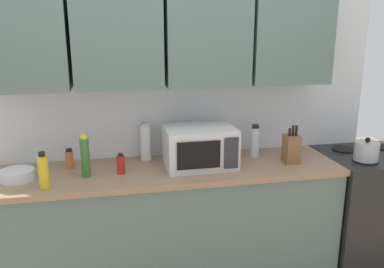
{
  "coord_description": "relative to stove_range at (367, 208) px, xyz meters",
  "views": [
    {
      "loc": [
        -0.37,
        -2.92,
        1.86
      ],
      "look_at": [
        0.18,
        -0.25,
        1.12
      ],
      "focal_mm": 37.71,
      "sensor_mm": 36.0,
      "label": 1
    }
  ],
  "objects": [
    {
      "name": "bottle_spice_jar",
      "position": [
        -2.26,
        0.15,
        0.52
      ],
      "size": [
        0.05,
        0.05,
        0.14
      ],
      "color": "#BC6638",
      "rests_on": "counter_run"
    },
    {
      "name": "bottle_white_jar",
      "position": [
        -1.72,
        0.23,
        0.58
      ],
      "size": [
        0.08,
        0.08,
        0.28
      ],
      "color": "white",
      "rests_on": "counter_run"
    },
    {
      "name": "kettle",
      "position": [
        -0.17,
        -0.14,
        0.53
      ],
      "size": [
        0.17,
        0.17,
        0.17
      ],
      "color": "#B2B2B7",
      "rests_on": "stove_range"
    },
    {
      "name": "bottle_green_oil",
      "position": [
        -2.14,
        -0.03,
        0.59
      ],
      "size": [
        0.06,
        0.06,
        0.28
      ],
      "color": "#386B2D",
      "rests_on": "counter_run"
    },
    {
      "name": "stove_range",
      "position": [
        0.0,
        0.0,
        0.0
      ],
      "size": [
        0.76,
        0.64,
        0.91
      ],
      "color": "black",
      "rests_on": "ground_plane"
    },
    {
      "name": "counter_run",
      "position": [
        -1.6,
        0.02,
        -0.0
      ],
      "size": [
        2.42,
        0.63,
        0.9
      ],
      "color": "slate",
      "rests_on": "ground_plane"
    },
    {
      "name": "wall_back_with_cabinets",
      "position": [
        -1.6,
        0.25,
        1.12
      ],
      "size": [
        3.29,
        0.38,
        2.6
      ],
      "color": "white",
      "rests_on": "ground_plane"
    },
    {
      "name": "bottle_red_sauce",
      "position": [
        -1.92,
        -0.02,
        0.51
      ],
      "size": [
        0.06,
        0.06,
        0.14
      ],
      "color": "red",
      "rests_on": "counter_run"
    },
    {
      "name": "bowl_ceramic_small",
      "position": [
        -2.57,
        -0.01,
        0.48
      ],
      "size": [
        0.21,
        0.21,
        0.07
      ],
      "primitive_type": "cylinder",
      "color": "silver",
      "rests_on": "counter_run"
    },
    {
      "name": "bottle_yellow_mustard",
      "position": [
        -2.38,
        -0.19,
        0.56
      ],
      "size": [
        0.06,
        0.06,
        0.23
      ],
      "color": "gold",
      "rests_on": "counter_run"
    },
    {
      "name": "knife_block",
      "position": [
        -0.71,
        -0.04,
        0.55
      ],
      "size": [
        0.11,
        0.12,
        0.27
      ],
      "color": "brown",
      "rests_on": "counter_run"
    },
    {
      "name": "bottle_clear_tall",
      "position": [
        -0.92,
        0.14,
        0.57
      ],
      "size": [
        0.07,
        0.07,
        0.25
      ],
      "color": "silver",
      "rests_on": "counter_run"
    },
    {
      "name": "microwave",
      "position": [
        -1.37,
        0.02,
        0.59
      ],
      "size": [
        0.48,
        0.37,
        0.28
      ],
      "color": "silver",
      "rests_on": "counter_run"
    }
  ]
}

